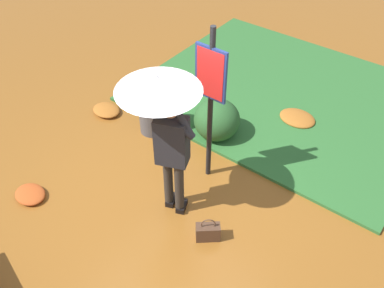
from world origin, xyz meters
name	(u,v)px	position (x,y,z in m)	size (l,w,h in m)	color
ground_plane	(172,202)	(0.00, 0.00, 0.00)	(18.00, 18.00, 0.00)	brown
grass_verge	(285,94)	(-0.03, -3.17, 0.03)	(4.80, 4.00, 0.05)	#2D662D
person_with_umbrella	(165,113)	(0.00, 0.04, 1.55)	(0.96, 0.96, 2.04)	#2D2823
info_sign_post	(210,91)	(-0.07, -0.74, 1.44)	(0.44, 0.07, 2.30)	black
handbag	(208,232)	(-0.73, 0.17, 0.13)	(0.32, 0.30, 0.37)	#4C3323
trash_bin	(151,110)	(1.22, -1.00, 0.42)	(0.42, 0.42, 0.83)	#4C4C51
shrub_cluster	(215,119)	(0.36, -1.53, 0.30)	(0.79, 0.72, 0.65)	#285628
leaf_pile_near_person	(30,194)	(1.61, 1.09, 0.05)	(0.46, 0.37, 0.10)	#B74C1E
leaf_pile_by_bench	(106,110)	(2.15, -0.87, 0.05)	(0.50, 0.40, 0.11)	#A86023
leaf_pile_far_path	(297,118)	(-0.54, -2.63, 0.07)	(0.61, 0.48, 0.13)	#A86023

